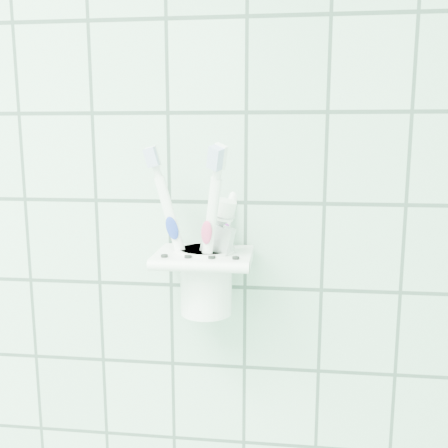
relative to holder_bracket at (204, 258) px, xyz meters
name	(u,v)px	position (x,y,z in m)	size (l,w,h in m)	color
holder_bracket	(204,258)	(0.00, 0.00, 0.00)	(0.11, 0.10, 0.04)	white
cup	(206,278)	(0.00, 0.00, -0.03)	(0.07, 0.07, 0.08)	white
toothbrush_pink	(195,226)	(-0.01, 0.00, 0.04)	(0.05, 0.02, 0.20)	white
toothbrush_blue	(201,232)	(0.00, -0.01, 0.03)	(0.05, 0.08, 0.18)	white
toothbrush_orange	(200,219)	(-0.01, 0.01, 0.05)	(0.05, 0.08, 0.21)	white
toothpaste_tube	(203,244)	(0.00, 0.00, 0.02)	(0.06, 0.04, 0.14)	silver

